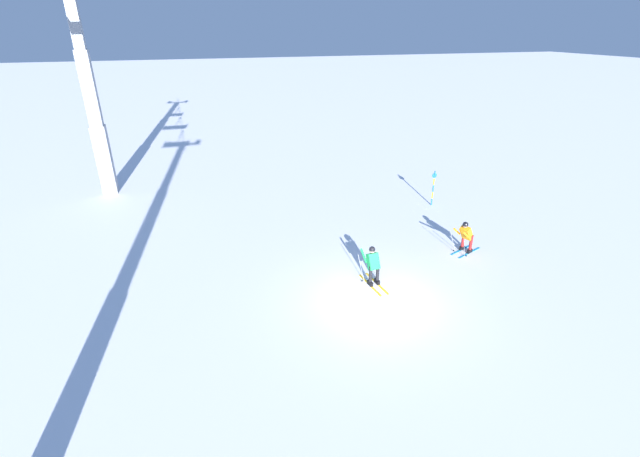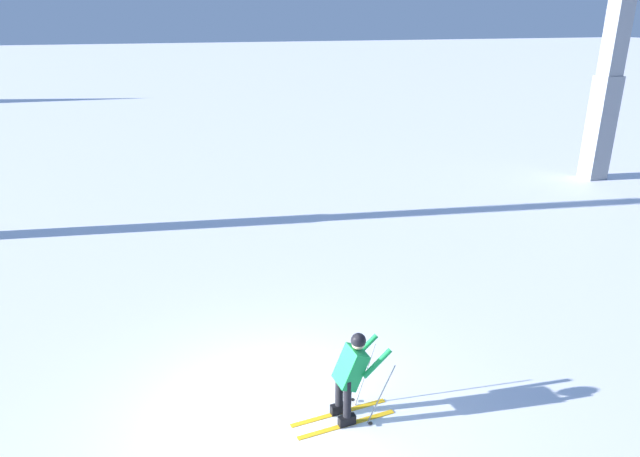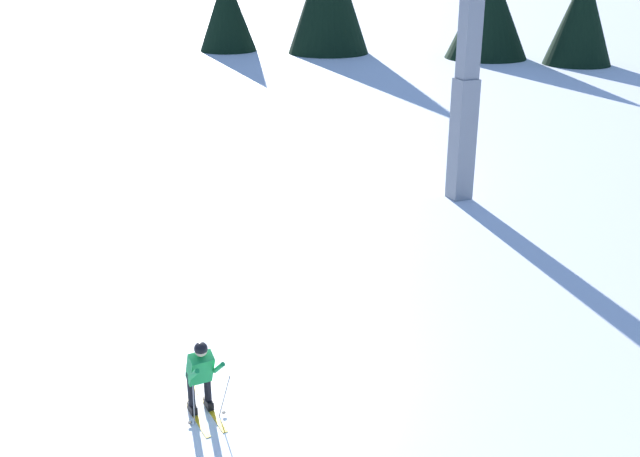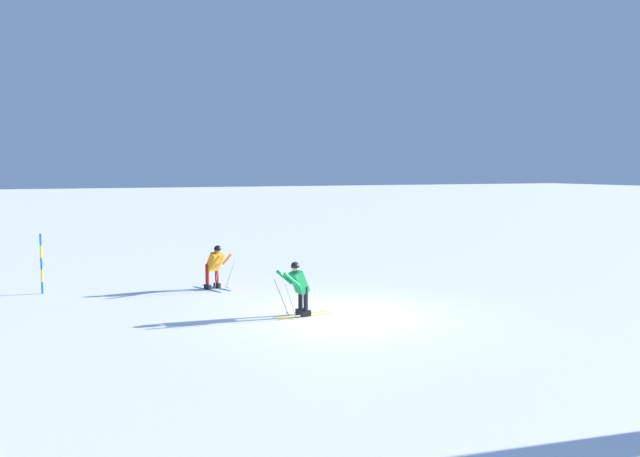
% 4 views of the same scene
% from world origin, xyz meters
% --- Properties ---
extents(ground_plane, '(260.00, 260.00, 0.00)m').
position_xyz_m(ground_plane, '(0.00, 0.00, 0.00)').
color(ground_plane, white).
extents(skier_carving_main, '(1.72, 0.74, 1.66)m').
position_xyz_m(skier_carving_main, '(1.17, -0.35, 0.88)').
color(skier_carving_main, yellow).
rests_on(skier_carving_main, ground_plane).
extents(trail_marker_pole, '(0.07, 0.28, 1.98)m').
position_xyz_m(trail_marker_pole, '(7.62, -6.80, 1.07)').
color(trail_marker_pole, blue).
rests_on(trail_marker_pole, ground_plane).
extents(skier_distant_uphill, '(1.14, 1.73, 1.66)m').
position_xyz_m(skier_distant_uphill, '(2.25, -5.22, 0.88)').
color(skier_distant_uphill, '#198CCC').
rests_on(skier_distant_uphill, ground_plane).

